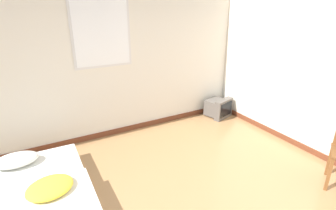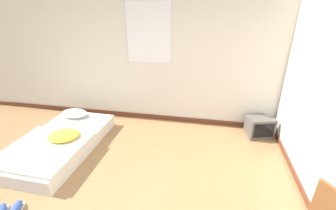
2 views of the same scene
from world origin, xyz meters
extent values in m
cube|color=silver|center=(0.00, 2.62, 1.30)|extent=(7.51, 0.06, 2.60)
cube|color=brown|center=(0.00, 2.58, 0.04)|extent=(7.51, 0.02, 0.09)
cube|color=silver|center=(0.09, 2.59, 1.76)|extent=(0.90, 0.01, 1.14)
cube|color=white|center=(0.09, 2.58, 1.76)|extent=(0.83, 0.01, 1.07)
cube|color=silver|center=(-1.14, 1.22, 0.11)|extent=(1.12, 1.95, 0.22)
ellipsoid|color=silver|center=(-1.31, 1.97, 0.29)|extent=(0.53, 0.35, 0.14)
cube|color=silver|center=(-1.15, 0.86, 0.24)|extent=(1.13, 1.14, 0.05)
ellipsoid|color=yellow|center=(-1.01, 1.17, 0.31)|extent=(0.58, 0.54, 0.11)
cube|color=#56514C|center=(2.20, 2.38, 0.18)|extent=(0.44, 0.38, 0.31)
cube|color=#56514C|center=(2.25, 2.19, 0.19)|extent=(0.48, 0.25, 0.38)
cube|color=black|center=(2.27, 2.13, 0.20)|extent=(0.36, 0.11, 0.27)
ellipsoid|color=#334C99|center=(-0.88, -0.04, 0.06)|extent=(0.19, 0.28, 0.09)
camera|label=1|loc=(-1.03, -1.41, 2.13)|focal=28.00mm
camera|label=2|loc=(1.24, -1.56, 2.27)|focal=24.00mm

